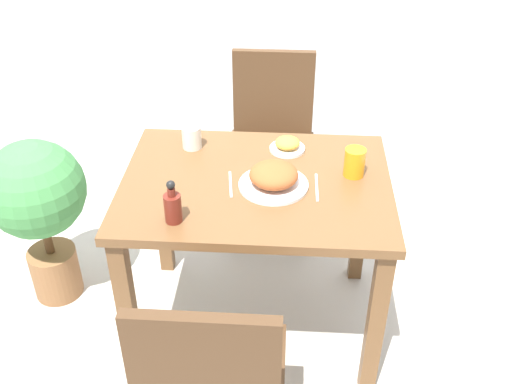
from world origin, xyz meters
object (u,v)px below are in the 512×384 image
object	(u,v)px
chair_near	(212,383)
drink_cup	(192,137)
potted_plant_left	(38,201)
food_plate	(274,177)
sauce_bottle	(173,206)
juice_glass	(355,162)
chair_far	(272,135)
side_plate	(287,145)

from	to	relation	value
chair_near	drink_cup	xyz separation A→B (m)	(-0.20, 0.97, 0.26)
potted_plant_left	chair_near	bearing A→B (deg)	-45.75
drink_cup	potted_plant_left	distance (m)	0.71
chair_near	drink_cup	distance (m)	1.03
food_plate	sauce_bottle	size ratio (longest dim) A/B	1.60
sauce_bottle	juice_glass	bearing A→B (deg)	27.69
juice_glass	drink_cup	bearing A→B (deg)	165.47
chair_far	juice_glass	bearing A→B (deg)	-64.00
side_plate	potted_plant_left	world-z (taller)	side_plate
juice_glass	potted_plant_left	world-z (taller)	juice_glass
chair_far	potted_plant_left	xyz separation A→B (m)	(-0.95, -0.63, -0.00)
chair_far	sauce_bottle	xyz separation A→B (m)	(-0.29, -1.01, 0.28)
potted_plant_left	sauce_bottle	bearing A→B (deg)	-30.10
side_plate	sauce_bottle	bearing A→B (deg)	-126.80
chair_near	side_plate	world-z (taller)	chair_near
food_plate	drink_cup	xyz separation A→B (m)	(-0.34, 0.26, 0.01)
chair_far	drink_cup	xyz separation A→B (m)	(-0.30, -0.52, 0.26)
side_plate	juice_glass	bearing A→B (deg)	-33.71
potted_plant_left	food_plate	bearing A→B (deg)	-8.82
chair_far	drink_cup	size ratio (longest dim) A/B	9.79
drink_cup	food_plate	bearing A→B (deg)	-37.64
chair_near	sauce_bottle	world-z (taller)	chair_near
chair_near	side_plate	bearing A→B (deg)	-100.95
drink_cup	potted_plant_left	bearing A→B (deg)	-170.43
side_plate	chair_far	bearing A→B (deg)	98.95
chair_near	potted_plant_left	xyz separation A→B (m)	(-0.84, 0.87, -0.00)
food_plate	chair_far	bearing A→B (deg)	92.70
side_plate	chair_near	bearing A→B (deg)	-100.95
food_plate	sauce_bottle	xyz separation A→B (m)	(-0.33, -0.23, 0.02)
sauce_bottle	side_plate	bearing A→B (deg)	53.20
juice_glass	side_plate	bearing A→B (deg)	146.29
chair_far	food_plate	distance (m)	0.82
chair_near	sauce_bottle	size ratio (longest dim) A/B	5.65
chair_near	chair_far	size ratio (longest dim) A/B	1.00
chair_near	food_plate	world-z (taller)	chair_near
sauce_bottle	food_plate	bearing A→B (deg)	35.16
juice_glass	potted_plant_left	distance (m)	1.31
juice_glass	chair_near	bearing A→B (deg)	-118.63
chair_far	juice_glass	size ratio (longest dim) A/B	8.21
drink_cup	juice_glass	size ratio (longest dim) A/B	0.84
side_plate	sauce_bottle	world-z (taller)	sauce_bottle
food_plate	potted_plant_left	bearing A→B (deg)	171.18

